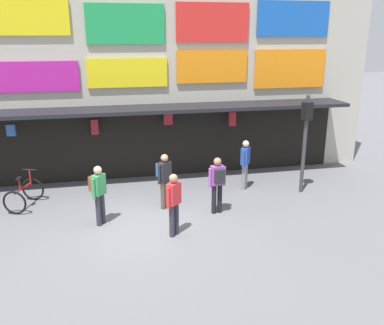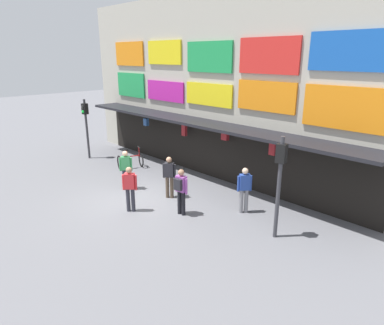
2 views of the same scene
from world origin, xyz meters
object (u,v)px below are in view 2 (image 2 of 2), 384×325
Objects in this scene: traffic_light_near at (86,119)px; bicycle_parked at (130,161)px; pedestrian_in_yellow at (126,167)px; pedestrian_in_blue at (169,174)px; pedestrian_in_red at (181,189)px; pedestrian_in_white at (130,187)px; pedestrian_in_green at (244,188)px; traffic_light_far at (280,172)px.

traffic_light_near is 3.56m from bicycle_parked.
pedestrian_in_blue is at bearing 21.12° from pedestrian_in_yellow.
pedestrian_in_red reaches higher than bicycle_parked.
pedestrian_in_yellow reaches higher than bicycle_parked.
pedestrian_in_blue is (7.16, -0.33, -1.16)m from traffic_light_near.
pedestrian_in_white is (4.09, -2.79, 0.55)m from bicycle_parked.
pedestrian_in_red is at bearing -6.91° from traffic_light_near.
bicycle_parked is 4.28m from pedestrian_in_blue.
pedestrian_in_white is (-2.90, -2.83, 0.00)m from pedestrian_in_green.
traffic_light_far is at bearing -20.76° from pedestrian_in_green.
traffic_light_far is 1.90× the size of pedestrian_in_white.
pedestrian_in_red is at bearing -161.51° from traffic_light_far.
pedestrian_in_green is 1.00× the size of pedestrian_in_blue.
traffic_light_near is at bearing -176.13° from pedestrian_in_green.
pedestrian_in_green and pedestrian_in_white have the same top height.
pedestrian_in_green is 2.24m from pedestrian_in_red.
traffic_light_near reaches higher than pedestrian_in_white.
bicycle_parked is 0.79× the size of pedestrian_in_green.
traffic_light_far is 8.92m from bicycle_parked.
pedestrian_in_blue is at bearing -175.61° from traffic_light_far.
pedestrian_in_blue is at bearing -160.55° from pedestrian_in_green.
pedestrian_in_white is (7.12, -2.15, -1.19)m from traffic_light_near.
traffic_light_far is 1.90× the size of pedestrian_in_blue.
pedestrian_in_blue is 1.59m from pedestrian_in_red.
pedestrian_in_yellow is 1.00× the size of pedestrian_in_white.
traffic_light_far reaches higher than pedestrian_in_blue.
pedestrian_in_blue is at bearing 153.65° from pedestrian_in_red.
traffic_light_near reaches higher than pedestrian_in_yellow.
pedestrian_in_white is at bearing -16.81° from traffic_light_near.
pedestrian_in_blue is (-2.86, -1.01, 0.04)m from pedestrian_in_green.
traffic_light_near is 5.49m from pedestrian_in_yellow.
pedestrian_in_red is (1.46, 1.11, 0.04)m from pedestrian_in_white.
bicycle_parked is 0.79× the size of pedestrian_in_blue.
pedestrian_in_yellow is at bearing 149.89° from pedestrian_in_white.
traffic_light_near reaches higher than pedestrian_in_blue.
pedestrian_in_green is 1.00× the size of pedestrian_in_red.
pedestrian_in_red is (-1.43, -1.72, 0.04)m from pedestrian_in_green.
traffic_light_near is 1.90× the size of pedestrian_in_blue.
pedestrian_in_white is at bearing -30.11° from pedestrian_in_yellow.
bicycle_parked is 7.01m from pedestrian_in_green.
pedestrian_in_blue reaches higher than bicycle_parked.
pedestrian_in_white is at bearing -91.06° from pedestrian_in_blue.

